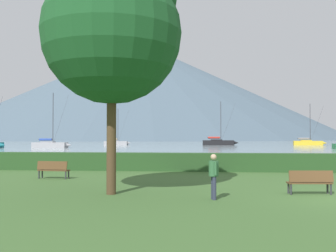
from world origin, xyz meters
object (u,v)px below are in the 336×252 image
object	(u,v)px
park_tree	(116,25)
park_bench_under_tree	(53,169)
sailboat_slip_8	(51,144)
sailboat_slip_7	(308,143)
person_seated_viewer	(214,173)
park_bench_near_path	(310,181)
sailboat_slip_0	(116,143)
sailboat_slip_3	(219,142)

from	to	relation	value
park_tree	park_bench_under_tree	bearing A→B (deg)	131.89
sailboat_slip_8	park_tree	size ratio (longest dim) A/B	1.09
sailboat_slip_7	person_seated_viewer	xyz separation A→B (m)	(-25.22, -86.61, 0.31)
sailboat_slip_7	park_bench_near_path	bearing A→B (deg)	-97.40
sailboat_slip_0	sailboat_slip_3	xyz separation A→B (m)	(26.51, -1.01, 0.16)
sailboat_slip_7	park_bench_near_path	size ratio (longest dim) A/B	5.93
park_tree	sailboat_slip_7	bearing A→B (deg)	71.26
park_bench_near_path	park_tree	world-z (taller)	park_tree
sailboat_slip_0	park_tree	world-z (taller)	park_tree
park_bench_under_tree	sailboat_slip_0	bearing A→B (deg)	107.61
person_seated_viewer	sailboat_slip_7	bearing A→B (deg)	58.49
person_seated_viewer	park_tree	xyz separation A→B (m)	(-3.84, 0.92, 5.75)
sailboat_slip_0	sailboat_slip_7	size ratio (longest dim) A/B	0.90
sailboat_slip_7	park_tree	bearing A→B (deg)	-102.00
park_bench_under_tree	park_tree	size ratio (longest dim) A/B	0.18
sailboat_slip_7	park_tree	size ratio (longest dim) A/B	1.06
person_seated_viewer	sailboat_slip_3	bearing A→B (deg)	72.80
sailboat_slip_3	sailboat_slip_7	size ratio (longest dim) A/B	1.05
park_bench_near_path	park_bench_under_tree	xyz separation A→B (m)	(-12.32, 4.51, 0.00)
sailboat_slip_0	park_bench_near_path	size ratio (longest dim) A/B	5.35
sailboat_slip_3	sailboat_slip_7	xyz separation A→B (m)	(22.36, 1.77, -0.08)
sailboat_slip_7	sailboat_slip_0	bearing A→B (deg)	-172.38
sailboat_slip_0	sailboat_slip_3	size ratio (longest dim) A/B	0.86
sailboat_slip_7	park_bench_under_tree	bearing A→B (deg)	-106.00
sailboat_slip_0	sailboat_slip_3	world-z (taller)	sailboat_slip_3
sailboat_slip_3	sailboat_slip_8	distance (m)	41.90
park_bench_under_tree	sailboat_slip_8	bearing A→B (deg)	119.34
sailboat_slip_0	sailboat_slip_8	distance (m)	27.01
park_bench_near_path	sailboat_slip_0	bearing A→B (deg)	102.68
sailboat_slip_8	person_seated_viewer	size ratio (longest dim) A/B	6.55
sailboat_slip_3	park_bench_near_path	xyz separation A→B (m)	(0.95, -83.22, -0.21)
sailboat_slip_7	park_bench_under_tree	distance (m)	87.26
sailboat_slip_3	sailboat_slip_7	world-z (taller)	sailboat_slip_3
sailboat_slip_8	person_seated_viewer	bearing A→B (deg)	-62.55
park_bench_under_tree	park_bench_near_path	bearing A→B (deg)	-13.24
sailboat_slip_3	sailboat_slip_8	size ratio (longest dim) A/B	1.02
sailboat_slip_7	sailboat_slip_8	xyz separation A→B (m)	(-55.94, -26.83, -0.02)
park_bench_under_tree	person_seated_viewer	world-z (taller)	person_seated_viewer
park_bench_near_path	park_tree	distance (m)	9.87
sailboat_slip_3	sailboat_slip_8	world-z (taller)	sailboat_slip_3
park_bench_near_path	park_bench_under_tree	distance (m)	13.12
sailboat_slip_3	person_seated_viewer	world-z (taller)	sailboat_slip_3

